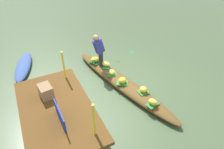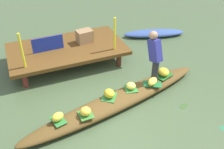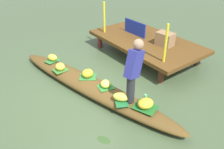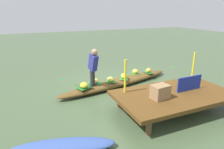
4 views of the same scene
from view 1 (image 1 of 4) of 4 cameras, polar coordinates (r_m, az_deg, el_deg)
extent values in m
plane|color=#435637|center=(6.72, 2.58, -3.14)|extent=(40.00, 40.00, 0.00)
cube|color=#583917|center=(5.48, -15.67, -9.63)|extent=(3.20, 1.80, 0.10)
cylinder|color=maroon|center=(4.96, -2.95, -18.80)|extent=(0.14, 0.14, 0.39)
cylinder|color=#4C2718|center=(6.69, -12.03, -2.15)|extent=(0.14, 0.14, 0.39)
cylinder|color=brown|center=(6.61, -24.01, -5.49)|extent=(0.14, 0.14, 0.39)
ellipsoid|color=brown|center=(6.64, 2.61, -2.28)|extent=(4.79, 1.64, 0.26)
ellipsoid|color=#375298|center=(8.18, -24.09, 2.20)|extent=(2.12, 1.05, 0.21)
cube|color=#1E6934|center=(7.21, -1.78, 2.52)|extent=(0.51, 0.42, 0.01)
ellipsoid|color=#F9DE49|center=(7.17, -1.79, 3.05)|extent=(0.36, 0.34, 0.16)
cube|color=#2D7433|center=(5.79, 11.59, -8.34)|extent=(0.32, 0.42, 0.01)
ellipsoid|color=yellow|center=(5.73, 11.69, -7.73)|extent=(0.32, 0.28, 0.17)
cube|color=#318534|center=(6.79, -0.03, 0.13)|extent=(0.34, 0.36, 0.01)
ellipsoid|color=#F9E758|center=(6.74, -0.03, 0.69)|extent=(0.30, 0.31, 0.16)
cube|color=#1F6124|center=(7.48, -4.87, 3.75)|extent=(0.52, 0.46, 0.01)
ellipsoid|color=yellow|center=(7.43, -4.91, 4.34)|extent=(0.31, 0.35, 0.18)
cube|color=#3A792F|center=(6.14, 8.95, -4.90)|extent=(0.29, 0.33, 0.01)
ellipsoid|color=yellow|center=(6.08, 9.03, -4.26)|extent=(0.26, 0.25, 0.18)
cube|color=#317A33|center=(6.41, 2.99, -2.38)|extent=(0.46, 0.47, 0.01)
ellipsoid|color=gold|center=(6.36, 3.02, -1.70)|extent=(0.26, 0.29, 0.19)
cylinder|color=#28282D|center=(7.12, -3.21, 4.55)|extent=(0.16, 0.16, 0.55)
cube|color=navy|center=(6.82, -3.86, 8.11)|extent=(0.27, 0.44, 0.58)
sphere|color=#9E7556|center=(6.61, -4.69, 10.49)|extent=(0.20, 0.20, 0.20)
cylinder|color=#53B266|center=(7.31, -5.29, 3.70)|extent=(0.06, 0.06, 0.18)
cube|color=#1A2C99|center=(4.95, -14.74, -11.35)|extent=(0.84, 0.06, 0.41)
cylinder|color=yellow|center=(4.39, -5.16, -12.90)|extent=(0.06, 0.06, 0.92)
cylinder|color=yellow|center=(6.17, -13.73, 2.63)|extent=(0.06, 0.06, 0.92)
cube|color=#926E4A|center=(5.76, -18.53, -4.61)|extent=(0.48, 0.37, 0.36)
ellipsoid|color=#2C6D47|center=(8.64, 5.85, 6.49)|extent=(0.28, 0.28, 0.01)
ellipsoid|color=#345225|center=(7.96, 1.65, 3.84)|extent=(0.30, 0.24, 0.01)
camera|label=2|loc=(7.38, 48.08, 24.75)|focal=42.92mm
camera|label=3|loc=(9.71, 4.10, 29.10)|focal=37.73mm
camera|label=4|loc=(8.45, -52.25, 11.58)|focal=32.08mm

